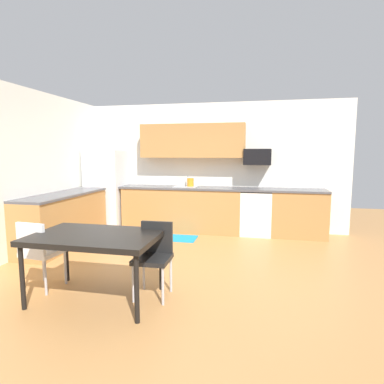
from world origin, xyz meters
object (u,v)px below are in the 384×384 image
(oven_range, at_px, (256,212))
(microwave, at_px, (257,157))
(refrigerator, at_px, (107,189))
(dining_table, at_px, (95,240))
(chair_near_table, at_px, (154,253))
(kettle, at_px, (190,183))
(chair_far_side, at_px, (39,249))

(oven_range, relative_size, microwave, 1.69)
(refrigerator, xyz_separation_m, dining_table, (1.50, -3.22, -0.16))
(oven_range, relative_size, chair_near_table, 1.07)
(chair_near_table, distance_m, kettle, 3.16)
(oven_range, distance_m, kettle, 1.48)
(dining_table, xyz_separation_m, chair_far_side, (-0.79, 0.07, -0.19))
(refrigerator, relative_size, kettle, 8.53)
(dining_table, relative_size, chair_near_table, 1.65)
(dining_table, bearing_deg, kettle, 84.01)
(kettle, bearing_deg, chair_far_side, -109.16)
(dining_table, bearing_deg, microwave, 63.16)
(oven_range, bearing_deg, chair_near_table, -110.11)
(dining_table, bearing_deg, chair_near_table, 22.29)
(microwave, xyz_separation_m, dining_table, (-1.72, -3.40, -0.88))
(dining_table, height_order, kettle, kettle)
(microwave, height_order, chair_far_side, microwave)
(microwave, relative_size, kettle, 2.70)
(chair_near_table, bearing_deg, refrigerator, 125.30)
(chair_near_table, bearing_deg, oven_range, 69.89)
(oven_range, relative_size, chair_far_side, 1.07)
(kettle, bearing_deg, dining_table, -95.99)
(oven_range, distance_m, microwave, 1.12)
(refrigerator, height_order, dining_table, refrigerator)
(microwave, bearing_deg, oven_range, -90.00)
(refrigerator, xyz_separation_m, chair_far_side, (0.71, -3.15, -0.35))
(dining_table, distance_m, chair_near_table, 0.68)
(dining_table, xyz_separation_m, kettle, (0.35, 3.35, 0.33))
(refrigerator, height_order, microwave, microwave)
(refrigerator, bearing_deg, chair_far_side, -77.23)
(refrigerator, relative_size, microwave, 3.16)
(oven_range, xyz_separation_m, chair_far_side, (-2.51, -3.23, 0.05))
(oven_range, relative_size, dining_table, 0.65)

